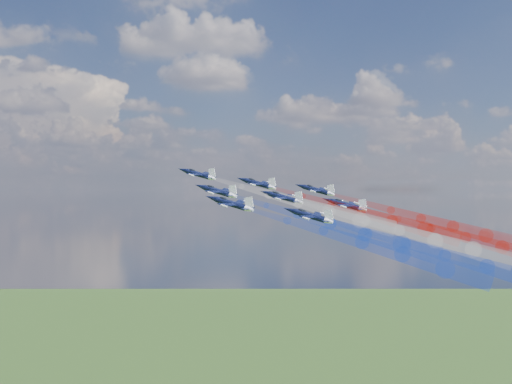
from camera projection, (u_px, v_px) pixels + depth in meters
name	position (u px, v px, depth m)	size (l,w,h in m)	color
jet_lead	(198.00, 174.00, 152.48)	(9.19, 11.48, 3.06)	black
trail_lead	(298.00, 202.00, 140.17)	(3.83, 45.22, 3.83)	white
jet_inner_left	(217.00, 191.00, 138.57)	(9.19, 11.48, 3.06)	black
trail_inner_left	(330.00, 224.00, 126.26)	(3.83, 45.22, 3.83)	blue
jet_inner_right	(258.00, 184.00, 155.06)	(9.19, 11.48, 3.06)	black
trail_inner_right	(361.00, 212.00, 142.75)	(3.83, 45.22, 3.83)	red
jet_outer_left	(231.00, 204.00, 122.82)	(9.19, 11.48, 3.06)	black
trail_outer_left	(362.00, 243.00, 110.50)	(3.83, 45.22, 3.83)	blue
jet_center_third	(283.00, 197.00, 141.28)	(9.19, 11.48, 3.06)	black
trail_center_third	(399.00, 230.00, 128.97)	(3.83, 45.22, 3.83)	white
jet_outer_right	(316.00, 190.00, 159.66)	(9.19, 11.48, 3.06)	black
trail_outer_right	(421.00, 218.00, 147.34)	(3.83, 45.22, 3.83)	red
jet_rear_left	(310.00, 216.00, 126.31)	(9.19, 11.48, 3.06)	black
trail_rear_left	(445.00, 255.00, 113.99)	(3.83, 45.22, 3.83)	blue
jet_rear_right	(346.00, 205.00, 144.68)	(9.19, 11.48, 3.06)	black
trail_rear_right	(466.00, 237.00, 132.36)	(3.83, 45.22, 3.83)	red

